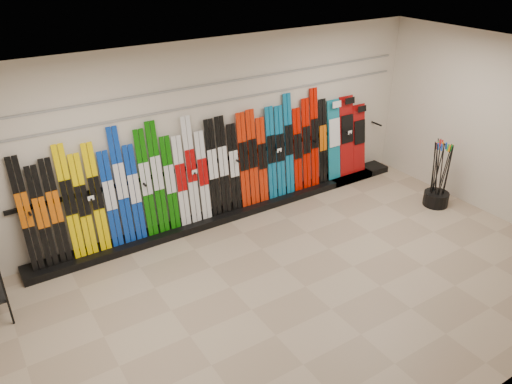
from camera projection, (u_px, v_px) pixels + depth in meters
floor at (305, 287)px, 6.94m from camera, size 8.00×8.00×0.00m
back_wall at (216, 132)px, 8.12m from camera, size 8.00×0.00×8.00m
right_wall at (503, 131)px, 8.17m from camera, size 0.00×5.00×5.00m
ceiling at (318, 72)px, 5.56m from camera, size 8.00×8.00×0.00m
ski_rack_base at (236, 211)px, 8.73m from camera, size 8.00×0.40×0.12m
skis at (198, 173)px, 8.05m from camera, size 5.38×0.24×1.83m
snowboards at (346, 138)px, 9.63m from camera, size 0.93×0.24×1.55m
pole_bin at (436, 199)px, 8.99m from camera, size 0.44×0.44×0.25m
ski_poles at (439, 174)px, 8.77m from camera, size 0.27×0.41×1.18m
slatwall_rail_0 at (215, 103)px, 7.88m from camera, size 7.60×0.02×0.03m
slatwall_rail_1 at (214, 84)px, 7.74m from camera, size 7.60×0.02×0.03m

